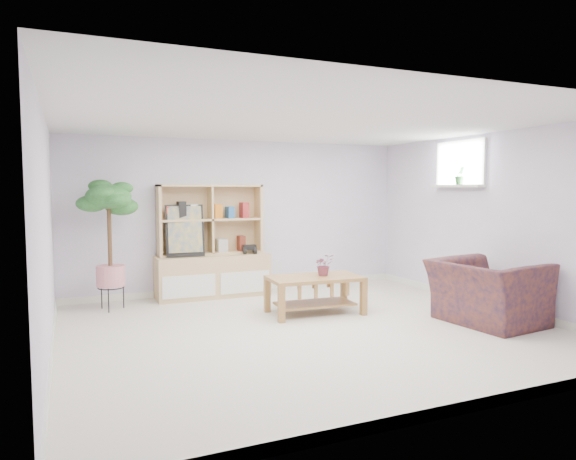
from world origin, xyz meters
name	(u,v)px	position (x,y,z in m)	size (l,w,h in m)	color
floor	(309,329)	(0.00, 0.00, 0.00)	(5.50, 5.00, 0.01)	beige
ceiling	(310,121)	(0.00, 0.00, 2.40)	(5.50, 5.00, 0.01)	silver
walls	(310,227)	(0.00, 0.00, 1.20)	(5.51, 5.01, 2.40)	silver
baseboard	(309,325)	(0.00, 0.00, 0.05)	(5.50, 5.00, 0.10)	white
window	(461,164)	(2.73, 0.60, 2.00)	(0.10, 0.98, 0.68)	silver
window_sill	(457,186)	(2.67, 0.60, 1.68)	(0.14, 1.00, 0.04)	white
storage_unit	(213,241)	(-0.55, 2.24, 0.85)	(1.70, 0.57, 1.70)	tan
poster	(185,231)	(-0.97, 2.21, 1.02)	(0.56, 0.13, 0.77)	yellow
toy_truck	(249,249)	(0.02, 2.17, 0.72)	(0.29, 0.20, 0.15)	black
coffee_table	(315,295)	(0.40, 0.66, 0.25)	(1.21, 0.66, 0.49)	olive
table_plant	(324,265)	(0.54, 0.67, 0.64)	(0.26, 0.22, 0.29)	#175324
floor_tree	(110,245)	(-2.05, 1.94, 0.88)	(0.65, 0.65, 1.77)	#255120
armchair	(487,288)	(2.10, -0.62, 0.44)	(1.18, 1.03, 0.88)	#131636
sill_plant	(460,175)	(2.67, 0.54, 1.83)	(0.15, 0.12, 0.26)	#255120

